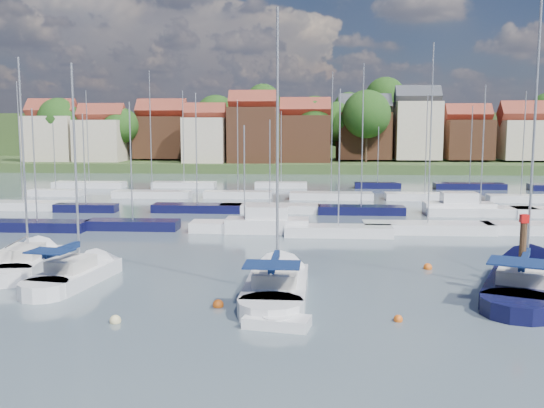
{
  "coord_description": "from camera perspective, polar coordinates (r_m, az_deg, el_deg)",
  "views": [
    {
      "loc": [
        -1.52,
        -30.55,
        8.96
      ],
      "look_at": [
        -4.51,
        14.0,
        3.2
      ],
      "focal_mm": 40.0,
      "sensor_mm": 36.0,
      "label": 1
    }
  ],
  "objects": [
    {
      "name": "buoy_e",
      "position": [
        39.64,
        14.44,
        -5.95
      ],
      "size": [
        0.55,
        0.55,
        0.55
      ],
      "primitive_type": "sphere",
      "color": "#D85914",
      "rests_on": "ground"
    },
    {
      "name": "buoy_c",
      "position": [
        30.77,
        -5.09,
        -9.61
      ],
      "size": [
        0.55,
        0.55,
        0.55
      ],
      "primitive_type": "sphere",
      "color": "#D85914",
      "rests_on": "ground"
    },
    {
      "name": "marina_field",
      "position": [
        66.34,
        6.77,
        -0.08
      ],
      "size": [
        79.62,
        41.41,
        15.93
      ],
      "color": "silver",
      "rests_on": "ground"
    },
    {
      "name": "sailboat_navy",
      "position": [
        37.82,
        22.91,
        -6.41
      ],
      "size": [
        8.7,
        14.31,
        19.21
      ],
      "rotation": [
        0.0,
        0.0,
        1.18
      ],
      "color": "black",
      "rests_on": "ground"
    },
    {
      "name": "tender",
      "position": [
        27.62,
        0.46,
        -11.04
      ],
      "size": [
        3.15,
        1.89,
        0.64
      ],
      "rotation": [
        0.0,
        0.0,
        -0.19
      ],
      "color": "silver",
      "rests_on": "ground"
    },
    {
      "name": "sailboat_left",
      "position": [
        37.69,
        -17.18,
        -6.17
      ],
      "size": [
        4.16,
        10.17,
        13.52
      ],
      "rotation": [
        0.0,
        0.0,
        1.41
      ],
      "color": "silver",
      "rests_on": "ground"
    },
    {
      "name": "sailboat_centre",
      "position": [
        34.02,
        0.62,
        -7.31
      ],
      "size": [
        3.35,
        12.09,
        16.34
      ],
      "rotation": [
        0.0,
        0.0,
        1.56
      ],
      "color": "silver",
      "rests_on": "ground"
    },
    {
      "name": "sailboat_far",
      "position": [
        42.54,
        -21.59,
        -4.87
      ],
      "size": [
        4.29,
        11.08,
        14.34
      ],
      "rotation": [
        0.0,
        0.0,
        1.71
      ],
      "color": "silver",
      "rests_on": "ground"
    },
    {
      "name": "buoy_d",
      "position": [
        29.08,
        11.79,
        -10.76
      ],
      "size": [
        0.42,
        0.42,
        0.42
      ],
      "primitive_type": "sphere",
      "color": "#D85914",
      "rests_on": "ground"
    },
    {
      "name": "timber_piling",
      "position": [
        35.06,
        22.42,
        -5.91
      ],
      "size": [
        0.4,
        0.4,
        6.59
      ],
      "color": "#4C331E",
      "rests_on": "ground"
    },
    {
      "name": "buoy_b",
      "position": [
        29.19,
        -14.53,
        -10.77
      ],
      "size": [
        0.53,
        0.53,
        0.53
      ],
      "primitive_type": "sphere",
      "color": "beige",
      "rests_on": "ground"
    },
    {
      "name": "ground",
      "position": [
        71.14,
        5.03,
        0.09
      ],
      "size": [
        260.0,
        260.0,
        0.0
      ],
      "primitive_type": "plane",
      "color": "#4D5C69",
      "rests_on": "ground"
    },
    {
      "name": "far_shore_town",
      "position": [
        163.32,
        5.18,
        5.8
      ],
      "size": [
        212.46,
        90.0,
        22.27
      ],
      "color": "#2F4824",
      "rests_on": "ground"
    }
  ]
}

